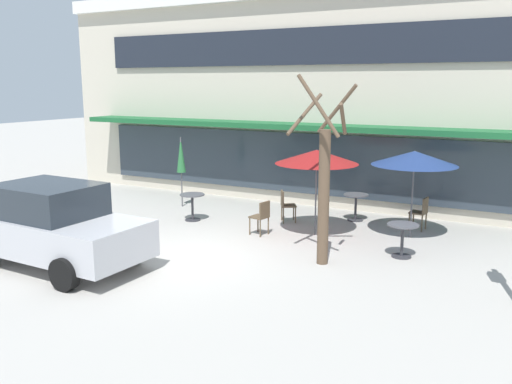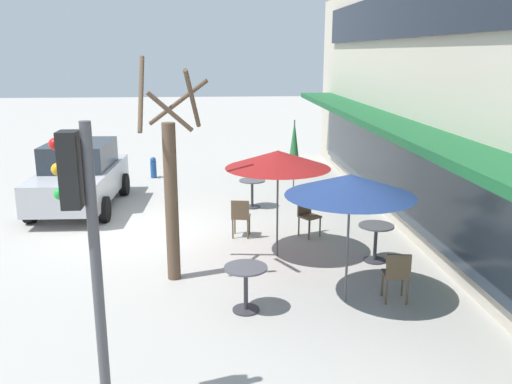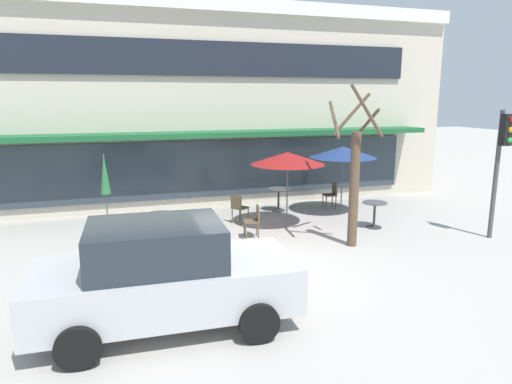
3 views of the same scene
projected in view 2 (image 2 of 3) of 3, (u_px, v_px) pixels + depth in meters
ground_plane at (145, 231)px, 12.69m from camera, size 80.00×80.00×0.00m
cafe_table_near_wall at (246, 281)px, 8.67m from camera, size 0.70×0.70×0.76m
cafe_table_streetside at (252, 189)px, 14.54m from camera, size 0.70×0.70×0.76m
cafe_table_by_tree at (376, 237)px, 10.76m from camera, size 0.70×0.70×0.76m
patio_umbrella_green_folded at (294, 140)px, 15.62m from camera, size 0.28×0.28×2.20m
patio_umbrella_cream_folded at (278, 159)px, 10.67m from camera, size 2.10×2.10×2.20m
patio_umbrella_corner_open at (350, 185)px, 8.60m from camera, size 2.10×2.10×2.20m
cafe_chair_0 at (241, 215)px, 12.15m from camera, size 0.46×0.46×0.89m
cafe_chair_1 at (397, 273)px, 8.96m from camera, size 0.44×0.44×0.89m
cafe_chair_2 at (307, 213)px, 12.29m from camera, size 0.55×0.55×0.89m
parked_sedan at (80, 175)px, 14.47m from camera, size 4.26×2.12×1.76m
street_tree at (171, 187)px, 9.64m from camera, size 1.28×1.20×4.01m
traffic_light_pole at (83, 226)px, 5.69m from camera, size 0.26×0.43×3.40m
fire_hydrant at (153, 167)px, 18.04m from camera, size 0.36×0.20×0.71m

